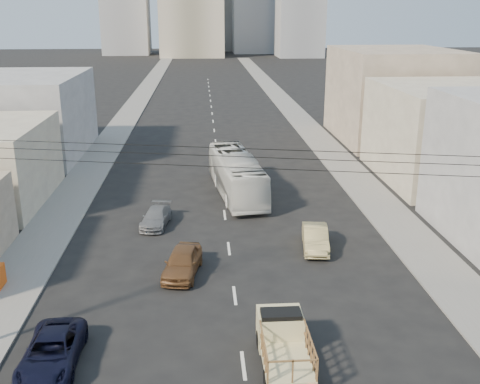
{
  "coord_description": "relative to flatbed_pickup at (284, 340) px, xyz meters",
  "views": [
    {
      "loc": [
        -1.5,
        -17.75,
        13.92
      ],
      "look_at": [
        0.72,
        14.45,
        3.5
      ],
      "focal_mm": 42.0,
      "sensor_mm": 36.0,
      "label": 1
    }
  ],
  "objects": [
    {
      "name": "bldg_left_far",
      "position": [
        -21.16,
        36.92,
        2.91
      ],
      "size": [
        12.0,
        16.0,
        8.0
      ],
      "primitive_type": "cube",
      "color": "gray",
      "rests_on": "ground"
    },
    {
      "name": "navy_pickup",
      "position": [
        -9.48,
        0.45,
        -0.43
      ],
      "size": [
        2.22,
        4.76,
        1.32
      ],
      "primitive_type": "imported",
      "rotation": [
        0.0,
        0.0,
        0.01
      ],
      "color": "black",
      "rests_on": "ground"
    },
    {
      "name": "sedan_grey",
      "position": [
        -6.4,
        16.21,
        -0.51
      ],
      "size": [
        2.21,
        4.23,
        1.17
      ],
      "primitive_type": "imported",
      "rotation": [
        0.0,
        0.0,
        -0.15
      ],
      "color": "slate",
      "rests_on": "ground"
    },
    {
      "name": "sedan_brown",
      "position": [
        -4.39,
        8.57,
        -0.36
      ],
      "size": [
        2.46,
        4.57,
        1.48
      ],
      "primitive_type": "imported",
      "rotation": [
        0.0,
        0.0,
        -0.17
      ],
      "color": "brown",
      "rests_on": "ground"
    },
    {
      "name": "city_bus",
      "position": [
        -0.5,
        22.67,
        0.55
      ],
      "size": [
        4.17,
        12.06,
        3.29
      ],
      "primitive_type": "imported",
      "rotation": [
        0.0,
        0.0,
        0.12
      ],
      "color": "silver",
      "rests_on": "ground"
    },
    {
      "name": "lane_dashes",
      "position": [
        -1.66,
        50.92,
        -1.09
      ],
      "size": [
        0.15,
        104.0,
        0.01
      ],
      "color": "silver",
      "rests_on": "ground"
    },
    {
      "name": "sidewalk_left",
      "position": [
        -13.41,
        67.92,
        -1.03
      ],
      "size": [
        3.5,
        180.0,
        0.12
      ],
      "primitive_type": "cube",
      "color": "slate",
      "rests_on": "ground"
    },
    {
      "name": "flatbed_pickup",
      "position": [
        0.0,
        0.0,
        0.0
      ],
      "size": [
        1.95,
        4.41,
        1.9
      ],
      "color": "beige",
      "rests_on": "ground"
    },
    {
      "name": "sidewalk_right",
      "position": [
        10.09,
        67.92,
        -1.03
      ],
      "size": [
        3.5,
        180.0,
        0.12
      ],
      "primitive_type": "cube",
      "color": "slate",
      "rests_on": "ground"
    },
    {
      "name": "midrise_nw",
      "position": [
        -27.66,
        177.92,
        15.91
      ],
      "size": [
        15.0,
        15.0,
        34.0
      ],
      "primitive_type": "cube",
      "color": "#94969C",
      "rests_on": "ground"
    },
    {
      "name": "sedan_tan",
      "position": [
        3.63,
        11.55,
        -0.4
      ],
      "size": [
        1.99,
        4.34,
        1.38
      ],
      "primitive_type": "imported",
      "rotation": [
        0.0,
        0.0,
        -0.13
      ],
      "color": "tan",
      "rests_on": "ground"
    },
    {
      "name": "overhead_wires",
      "position": [
        -1.66,
        -0.58,
        7.87
      ],
      "size": [
        23.01,
        5.02,
        0.72
      ],
      "color": "black",
      "rests_on": "ground"
    },
    {
      "name": "bldg_right_far",
      "position": [
        18.34,
        41.92,
        3.91
      ],
      "size": [
        12.0,
        16.0,
        10.0
      ],
      "primitive_type": "cube",
      "color": "gray",
      "rests_on": "ground"
    },
    {
      "name": "midrise_east",
      "position": [
        28.34,
        162.92,
        12.91
      ],
      "size": [
        14.0,
        14.0,
        28.0
      ],
      "primitive_type": "cube",
      "color": "#94969C",
      "rests_on": "ground"
    },
    {
      "name": "bldg_right_mid",
      "position": [
        17.84,
        25.92,
        2.91
      ],
      "size": [
        11.0,
        14.0,
        8.0
      ],
      "primitive_type": "cube",
      "color": "#AB9E8A",
      "rests_on": "ground"
    }
  ]
}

